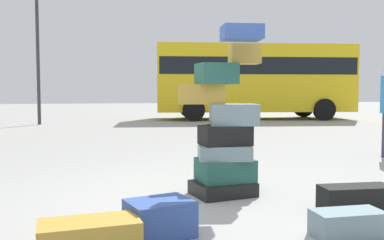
% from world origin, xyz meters
% --- Properties ---
extents(ground_plane, '(80.00, 80.00, 0.00)m').
position_xyz_m(ground_plane, '(0.00, 0.00, 0.00)').
color(ground_plane, '#9E9E99').
extents(suitcase_tower, '(0.96, 0.87, 1.88)m').
position_xyz_m(suitcase_tower, '(0.38, 0.38, 0.76)').
color(suitcase_tower, black).
rests_on(suitcase_tower, ground).
extents(suitcase_navy_right_side, '(0.60, 0.52, 0.30)m').
position_xyz_m(suitcase_navy_right_side, '(-0.54, -0.88, 0.15)').
color(suitcase_navy_right_side, '#334F99').
rests_on(suitcase_navy_right_side, ground).
extents(suitcase_black_behind_tower, '(0.74, 0.34, 0.24)m').
position_xyz_m(suitcase_black_behind_tower, '(1.49, -0.52, 0.12)').
color(suitcase_black_behind_tower, black).
rests_on(suitcase_black_behind_tower, ground).
extents(suitcase_slate_left_side, '(0.58, 0.29, 0.21)m').
position_xyz_m(suitcase_slate_left_side, '(0.95, -1.22, 0.11)').
color(suitcase_slate_left_side, gray).
rests_on(suitcase_slate_left_side, ground).
extents(suitcase_tan_upright_blue, '(0.75, 0.44, 0.25)m').
position_xyz_m(suitcase_tan_upright_blue, '(-1.09, -1.17, 0.13)').
color(suitcase_tan_upright_blue, '#B28C33').
rests_on(suitcase_tan_upright_blue, ground).
extents(parked_bus, '(8.56, 3.58, 3.15)m').
position_xyz_m(parked_bus, '(5.51, 13.23, 1.83)').
color(parked_bus, yellow).
rests_on(parked_bus, ground).
extents(lamp_post, '(0.36, 0.36, 5.38)m').
position_xyz_m(lamp_post, '(-3.15, 11.87, 3.58)').
color(lamp_post, '#333338').
rests_on(lamp_post, ground).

